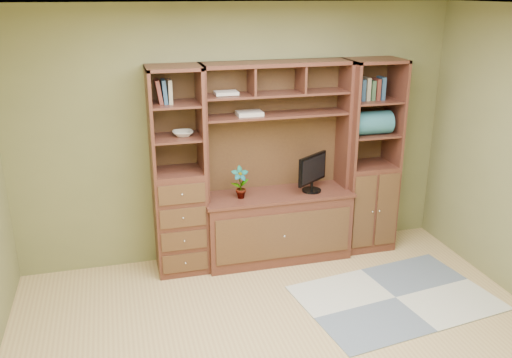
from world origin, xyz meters
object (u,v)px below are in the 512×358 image
object	(u,v)px
center_hutch	(278,166)
left_tower	(178,173)
right_tower	(369,157)
monitor	(312,166)

from	to	relation	value
center_hutch	left_tower	bearing A→B (deg)	177.71
center_hutch	left_tower	distance (m)	1.00
center_hutch	right_tower	bearing A→B (deg)	2.23
center_hutch	monitor	xyz separation A→B (m)	(0.36, -0.03, -0.02)
left_tower	right_tower	xyz separation A→B (m)	(2.02, 0.00, 0.00)
left_tower	monitor	xyz separation A→B (m)	(1.36, -0.07, -0.02)
right_tower	center_hutch	bearing A→B (deg)	-177.77
left_tower	right_tower	size ratio (longest dim) A/B	1.00
center_hutch	left_tower	xyz separation A→B (m)	(-1.00, 0.04, 0.00)
center_hutch	monitor	distance (m)	0.36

